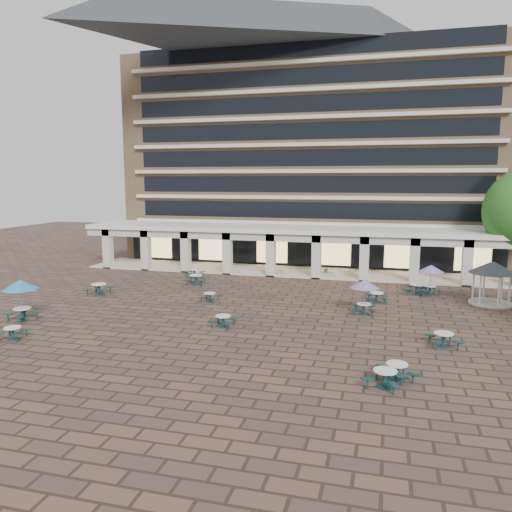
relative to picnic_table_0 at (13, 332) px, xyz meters
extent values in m
plane|color=brown|center=(11.89, 9.36, -0.41)|extent=(120.00, 120.00, 0.00)
cube|color=tan|center=(11.89, 34.86, 10.59)|extent=(40.00, 15.00, 22.00)
cube|color=beige|center=(11.89, 27.11, 4.09)|extent=(36.80, 0.50, 0.35)
cube|color=black|center=(11.89, 27.34, 5.39)|extent=(35.20, 0.05, 1.60)
cube|color=beige|center=(11.89, 27.11, 6.69)|extent=(36.80, 0.50, 0.35)
cube|color=black|center=(11.89, 27.34, 7.99)|extent=(35.20, 0.05, 1.60)
cube|color=beige|center=(11.89, 27.11, 9.29)|extent=(36.80, 0.50, 0.35)
cube|color=black|center=(11.89, 27.34, 10.59)|extent=(35.20, 0.05, 1.60)
cube|color=beige|center=(11.89, 27.11, 11.89)|extent=(36.80, 0.50, 0.35)
cube|color=black|center=(11.89, 27.34, 13.19)|extent=(35.20, 0.05, 1.60)
cube|color=beige|center=(11.89, 27.11, 14.49)|extent=(36.80, 0.50, 0.35)
cube|color=black|center=(11.89, 27.34, 15.79)|extent=(35.20, 0.05, 1.60)
cube|color=beige|center=(11.89, 27.11, 17.09)|extent=(36.80, 0.50, 0.35)
cube|color=black|center=(11.89, 27.34, 18.39)|extent=(35.20, 0.05, 1.60)
cube|color=beige|center=(11.89, 27.11, 19.69)|extent=(36.80, 0.50, 0.35)
cube|color=black|center=(11.89, 27.34, 20.99)|extent=(35.20, 0.05, 1.60)
cube|color=white|center=(11.89, 24.36, 3.79)|extent=(42.00, 6.60, 0.40)
cube|color=beige|center=(11.89, 21.51, 3.34)|extent=(42.00, 0.30, 0.90)
cube|color=black|center=(11.89, 27.06, 1.39)|extent=(38.00, 0.15, 3.20)
cube|color=beige|center=(11.89, 24.36, -0.35)|extent=(42.00, 6.00, 0.12)
cube|color=beige|center=(-7.11, 21.76, 1.59)|extent=(0.80, 0.80, 4.00)
cube|color=beige|center=(-2.89, 21.76, 1.59)|extent=(0.80, 0.80, 4.00)
cube|color=beige|center=(1.33, 21.76, 1.59)|extent=(0.80, 0.80, 4.00)
cube|color=beige|center=(5.55, 21.76, 1.59)|extent=(0.80, 0.80, 4.00)
cube|color=beige|center=(9.78, 21.76, 1.59)|extent=(0.80, 0.80, 4.00)
cube|color=beige|center=(14.00, 21.76, 1.59)|extent=(0.80, 0.80, 4.00)
cube|color=beige|center=(18.22, 21.76, 1.59)|extent=(0.80, 0.80, 4.00)
cube|color=beige|center=(22.44, 21.76, 1.59)|extent=(0.80, 0.80, 4.00)
cube|color=beige|center=(26.66, 21.76, 1.59)|extent=(0.80, 0.80, 4.00)
cube|color=#FFD88C|center=(-4.11, 26.91, 1.19)|extent=(3.20, 0.08, 2.40)
cube|color=#FFD88C|center=(2.29, 26.91, 1.19)|extent=(3.20, 0.08, 2.40)
cube|color=#FFD88C|center=(8.69, 26.91, 1.19)|extent=(3.20, 0.08, 2.40)
cube|color=#FFD88C|center=(15.09, 26.91, 1.19)|extent=(3.20, 0.08, 2.40)
cube|color=#FFD88C|center=(21.49, 26.91, 1.19)|extent=(3.20, 0.08, 2.40)
cube|color=#FFD88C|center=(27.89, 26.91, 1.19)|extent=(3.20, 0.08, 2.40)
cylinder|color=#133739|center=(0.00, 0.00, -0.39)|extent=(0.64, 0.64, 0.04)
cylinder|color=#133739|center=(0.00, 0.00, -0.11)|extent=(0.16, 0.16, 0.60)
cylinder|color=white|center=(0.00, 0.00, 0.26)|extent=(0.92, 0.92, 0.05)
cube|color=#133739|center=(0.41, 0.58, -0.01)|extent=(0.50, 0.56, 0.05)
cylinder|color=#133739|center=(0.41, 0.58, -0.22)|extent=(0.07, 0.07, 0.38)
cube|color=#133739|center=(-0.58, 0.41, -0.01)|extent=(0.56, 0.50, 0.05)
cylinder|color=#133739|center=(-0.58, 0.41, -0.22)|extent=(0.07, 0.07, 0.38)
cube|color=#133739|center=(0.58, -0.41, -0.01)|extent=(0.56, 0.50, 0.05)
cylinder|color=#133739|center=(0.58, -0.41, -0.22)|extent=(0.07, 0.07, 0.38)
cylinder|color=#133739|center=(10.64, 5.30, -0.39)|extent=(0.65, 0.65, 0.04)
cylinder|color=#133739|center=(10.64, 5.30, -0.11)|extent=(0.17, 0.17, 0.61)
cylinder|color=white|center=(10.64, 5.30, 0.27)|extent=(0.93, 0.93, 0.05)
cube|color=#133739|center=(11.18, 5.79, 0.00)|extent=(0.55, 0.54, 0.05)
cylinder|color=#133739|center=(11.18, 5.79, -0.22)|extent=(0.07, 0.07, 0.39)
cube|color=#133739|center=(10.15, 5.83, 0.00)|extent=(0.54, 0.55, 0.05)
cylinder|color=#133739|center=(10.15, 5.83, -0.22)|extent=(0.07, 0.07, 0.39)
cube|color=#133739|center=(10.11, 4.81, 0.00)|extent=(0.55, 0.54, 0.05)
cylinder|color=#133739|center=(10.11, 4.81, -0.22)|extent=(0.07, 0.07, 0.39)
cube|color=#133739|center=(11.13, 4.76, 0.00)|extent=(0.54, 0.55, 0.05)
cylinder|color=#133739|center=(11.13, 4.76, -0.22)|extent=(0.07, 0.07, 0.39)
cylinder|color=#133739|center=(20.25, -1.40, -0.39)|extent=(0.72, 0.72, 0.04)
cylinder|color=#133739|center=(20.25, -1.40, -0.07)|extent=(0.18, 0.18, 0.68)
cylinder|color=white|center=(20.25, -1.40, 0.33)|extent=(1.02, 1.02, 0.05)
cube|color=#133739|center=(20.96, -1.05, 0.04)|extent=(0.63, 0.51, 0.05)
cylinder|color=#133739|center=(20.96, -1.05, -0.20)|extent=(0.08, 0.08, 0.43)
cube|color=#133739|center=(19.89, -0.69, 0.04)|extent=(0.51, 0.63, 0.05)
cylinder|color=#133739|center=(19.89, -0.69, -0.20)|extent=(0.08, 0.08, 0.43)
cube|color=#133739|center=(19.53, -1.76, 0.04)|extent=(0.63, 0.51, 0.05)
cylinder|color=#133739|center=(19.53, -1.76, -0.20)|extent=(0.08, 0.08, 0.43)
cube|color=#133739|center=(20.60, -2.12, 0.04)|extent=(0.51, 0.63, 0.05)
cylinder|color=#133739|center=(20.60, -2.12, -0.20)|extent=(0.08, 0.08, 0.43)
cylinder|color=#133739|center=(20.75, -0.34, -0.39)|extent=(0.68, 0.68, 0.04)
cylinder|color=#133739|center=(20.75, -0.34, -0.09)|extent=(0.17, 0.17, 0.64)
cylinder|color=white|center=(20.75, -0.34, 0.29)|extent=(0.97, 0.97, 0.05)
cube|color=#133739|center=(21.07, 0.35, 0.01)|extent=(0.47, 0.60, 0.05)
cylinder|color=#133739|center=(21.07, 0.35, -0.21)|extent=(0.08, 0.08, 0.41)
cube|color=#133739|center=(20.07, -0.02, 0.01)|extent=(0.60, 0.47, 0.05)
cylinder|color=#133739|center=(20.07, -0.02, -0.21)|extent=(0.08, 0.08, 0.41)
cube|color=#133739|center=(20.43, -1.02, 0.01)|extent=(0.47, 0.60, 0.05)
cylinder|color=#133739|center=(20.43, -1.02, -0.21)|extent=(0.08, 0.08, 0.41)
cube|color=#133739|center=(21.44, -0.65, 0.01)|extent=(0.60, 0.47, 0.05)
cylinder|color=#133739|center=(21.44, -0.65, -0.21)|extent=(0.08, 0.08, 0.41)
cylinder|color=#133739|center=(-2.11, 3.32, -0.39)|extent=(0.76, 0.76, 0.04)
cylinder|color=#133739|center=(-2.11, 3.32, -0.06)|extent=(0.19, 0.19, 0.71)
cylinder|color=white|center=(-2.11, 3.32, 0.38)|extent=(1.08, 1.08, 0.05)
cube|color=#133739|center=(-1.39, 3.76, 0.06)|extent=(0.67, 0.57, 0.05)
cylinder|color=#133739|center=(-1.39, 3.76, -0.19)|extent=(0.09, 0.09, 0.45)
cube|color=#133739|center=(-2.55, 4.04, 0.06)|extent=(0.57, 0.67, 0.05)
cylinder|color=#133739|center=(-2.55, 4.04, -0.19)|extent=(0.09, 0.09, 0.45)
cube|color=#133739|center=(-2.84, 2.89, 0.06)|extent=(0.67, 0.57, 0.05)
cylinder|color=#133739|center=(-2.84, 2.89, -0.19)|extent=(0.09, 0.09, 0.45)
cube|color=#133739|center=(-1.68, 2.60, 0.06)|extent=(0.57, 0.67, 0.05)
cylinder|color=#133739|center=(-1.68, 2.60, -0.19)|extent=(0.09, 0.09, 0.45)
cylinder|color=gray|center=(-2.11, 3.32, 0.88)|extent=(0.05, 0.05, 2.59)
cone|color=#2D7ABC|center=(-2.11, 3.32, 1.91)|extent=(2.27, 2.27, 0.59)
cylinder|color=#133739|center=(7.67, 11.06, -0.40)|extent=(0.61, 0.61, 0.03)
cylinder|color=#133739|center=(7.67, 11.06, -0.13)|extent=(0.16, 0.16, 0.57)
cylinder|color=white|center=(7.67, 11.06, 0.22)|extent=(0.87, 0.87, 0.04)
cube|color=#133739|center=(8.19, 11.50, -0.03)|extent=(0.52, 0.49, 0.04)
cylinder|color=#133739|center=(8.19, 11.50, -0.23)|extent=(0.07, 0.07, 0.36)
cube|color=#133739|center=(7.24, 11.58, -0.03)|extent=(0.49, 0.52, 0.04)
cylinder|color=#133739|center=(7.24, 11.58, -0.23)|extent=(0.07, 0.07, 0.36)
cube|color=#133739|center=(7.15, 10.62, -0.03)|extent=(0.52, 0.49, 0.04)
cylinder|color=#133739|center=(7.15, 10.62, -0.23)|extent=(0.07, 0.07, 0.36)
cube|color=#133739|center=(8.11, 10.54, -0.03)|extent=(0.49, 0.52, 0.04)
cylinder|color=#133739|center=(8.11, 10.54, -0.23)|extent=(0.07, 0.07, 0.36)
cylinder|color=#133739|center=(18.78, 10.44, -0.39)|extent=(0.67, 0.67, 0.04)
cylinder|color=#133739|center=(18.78, 10.44, -0.10)|extent=(0.17, 0.17, 0.63)
cylinder|color=white|center=(18.78, 10.44, 0.28)|extent=(0.95, 0.95, 0.05)
cube|color=#133739|center=(19.27, 11.00, 0.01)|extent=(0.55, 0.57, 0.05)
cylinder|color=#133739|center=(19.27, 11.00, -0.21)|extent=(0.08, 0.08, 0.40)
cube|color=#133739|center=(18.22, 10.93, 0.01)|extent=(0.57, 0.55, 0.05)
cylinder|color=#133739|center=(18.22, 10.93, -0.21)|extent=(0.08, 0.08, 0.40)
cube|color=#133739|center=(18.29, 9.88, 0.01)|extent=(0.55, 0.57, 0.05)
cylinder|color=#133739|center=(18.29, 9.88, -0.21)|extent=(0.08, 0.08, 0.40)
cube|color=#133739|center=(19.34, 9.95, 0.01)|extent=(0.57, 0.55, 0.05)
cylinder|color=#133739|center=(19.34, 9.95, -0.21)|extent=(0.08, 0.08, 0.40)
cylinder|color=gray|center=(18.78, 10.44, 0.73)|extent=(0.05, 0.05, 2.29)
cone|color=#7E6FB1|center=(18.78, 10.44, 1.64)|extent=(2.01, 2.01, 0.53)
cylinder|color=#133739|center=(23.23, 4.85, -0.39)|extent=(0.72, 0.72, 0.04)
cylinder|color=#133739|center=(23.23, 4.85, -0.08)|extent=(0.18, 0.18, 0.67)
cylinder|color=white|center=(23.23, 4.85, 0.33)|extent=(1.02, 1.02, 0.05)
cube|color=#133739|center=(23.64, 5.53, 0.04)|extent=(0.54, 0.63, 0.05)
cylinder|color=#133739|center=(23.64, 5.53, -0.20)|extent=(0.08, 0.08, 0.43)
cube|color=#133739|center=(22.55, 5.26, 0.04)|extent=(0.63, 0.54, 0.05)
cylinder|color=#133739|center=(22.55, 5.26, -0.20)|extent=(0.08, 0.08, 0.43)
cube|color=#133739|center=(22.82, 4.17, 0.04)|extent=(0.54, 0.63, 0.05)
cylinder|color=#133739|center=(22.82, 4.17, -0.20)|extent=(0.08, 0.08, 0.43)
cube|color=#133739|center=(23.91, 4.43, 0.04)|extent=(0.63, 0.54, 0.05)
cylinder|color=#133739|center=(23.91, 4.43, -0.20)|extent=(0.08, 0.08, 0.43)
cylinder|color=#133739|center=(-1.45, 10.99, -0.39)|extent=(0.79, 0.79, 0.05)
cylinder|color=#133739|center=(-1.45, 10.99, -0.04)|extent=(0.20, 0.20, 0.75)
cylinder|color=white|center=(-1.45, 10.99, 0.41)|extent=(1.13, 1.13, 0.06)
cube|color=#133739|center=(-0.84, 11.63, 0.09)|extent=(0.66, 0.67, 0.06)
cylinder|color=#133739|center=(-0.84, 11.63, -0.18)|extent=(0.09, 0.09, 0.48)
cube|color=#133739|center=(-2.09, 11.59, 0.09)|extent=(0.67, 0.66, 0.06)
cylinder|color=#133739|center=(-2.09, 11.59, -0.18)|extent=(0.09, 0.09, 0.48)
cube|color=#133739|center=(-2.05, 10.34, 0.09)|extent=(0.66, 0.67, 0.06)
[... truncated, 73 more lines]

